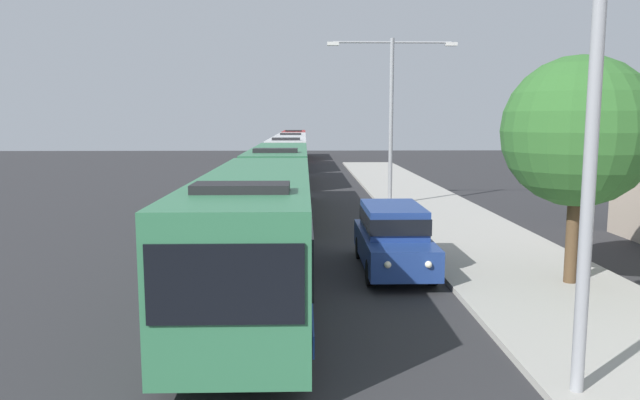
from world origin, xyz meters
name	(u,v)px	position (x,y,z in m)	size (l,w,h in m)	color
bus_lead	(258,230)	(-1.30, 10.66, 1.69)	(2.58, 12.01, 3.21)	#33724C
bus_second_in_line	(280,178)	(-1.30, 23.72, 1.69)	(2.58, 12.26, 3.21)	#33724C
bus_middle	(288,159)	(-1.30, 37.14, 1.69)	(2.58, 10.83, 3.21)	silver
bus_fourth_in_line	(292,149)	(-1.30, 50.12, 1.69)	(2.58, 12.24, 3.21)	silver
bus_rear	(294,143)	(-1.30, 63.56, 1.69)	(2.58, 11.69, 3.21)	maroon
white_suv	(393,235)	(2.40, 13.21, 1.03)	(1.86, 5.11, 1.90)	navy
streetlamp_near	(595,84)	(4.10, 5.05, 4.87)	(5.36, 0.28, 7.70)	gray
streetlamp_mid	(391,103)	(4.10, 25.76, 5.14)	(6.28, 0.28, 8.08)	gray
roadside_tree	(578,132)	(6.75, 11.25, 4.04)	(3.81, 3.81, 5.81)	#4C3823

